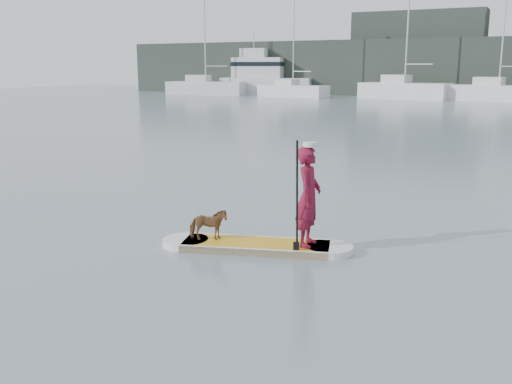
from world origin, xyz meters
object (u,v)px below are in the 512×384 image
at_px(paddleboard, 256,246).
at_px(sailboat_d, 497,91).
at_px(sailboat_a, 205,87).
at_px(motor_yacht_b, 263,77).
at_px(sailboat_b, 292,90).
at_px(dog, 208,225).
at_px(sailboat_c, 404,89).
at_px(paddler, 309,197).

bearing_deg(paddleboard, sailboat_d, 72.58).
distance_m(sailboat_a, motor_yacht_b, 6.84).
bearing_deg(motor_yacht_b, paddleboard, -76.20).
bearing_deg(sailboat_b, sailboat_d, 13.19).
xyz_separation_m(dog, sailboat_d, (1.61, 48.75, 0.53)).
xyz_separation_m(sailboat_a, motor_yacht_b, (5.13, 4.40, 1.04)).
relative_size(dog, sailboat_b, 0.06).
bearing_deg(sailboat_b, paddleboard, -57.77).
height_order(sailboat_a, sailboat_c, sailboat_a).
bearing_deg(dog, motor_yacht_b, -7.01).
relative_size(sailboat_d, motor_yacht_b, 1.19).
bearing_deg(paddleboard, sailboat_b, 95.26).
xyz_separation_m(paddleboard, sailboat_a, (-29.67, 47.77, 0.82)).
xyz_separation_m(paddler, sailboat_d, (-0.04, 48.26, -0.03)).
bearing_deg(sailboat_b, paddler, -56.79).
height_order(paddleboard, sailboat_c, sailboat_c).
relative_size(sailboat_b, sailboat_c, 0.90).
bearing_deg(dog, paddleboard, -104.91).
xyz_separation_m(paddleboard, sailboat_b, (-18.96, 47.58, 0.72)).
height_order(sailboat_a, motor_yacht_b, sailboat_a).
bearing_deg(sailboat_d, sailboat_a, -169.16).
bearing_deg(sailboat_c, motor_yacht_b, 179.64).
relative_size(paddler, sailboat_d, 0.13).
bearing_deg(sailboat_d, paddler, -80.51).
bearing_deg(sailboat_d, motor_yacht_b, -178.77).
distance_m(paddler, dog, 1.81).
distance_m(sailboat_b, sailboat_d, 19.79).
height_order(sailboat_a, sailboat_b, sailboat_a).
bearing_deg(sailboat_c, dog, -71.62).
bearing_deg(paddleboard, dog, 180.00).
xyz_separation_m(paddler, motor_yacht_b, (-25.39, 51.92, 0.97)).
xyz_separation_m(sailboat_b, motor_yacht_b, (-5.58, 4.59, 1.14)).
distance_m(paddleboard, sailboat_d, 48.52).
height_order(paddleboard, dog, dog).
height_order(dog, sailboat_b, sailboat_b).
bearing_deg(sailboat_c, sailboat_b, -162.47).
height_order(paddler, dog, paddler).
bearing_deg(sailboat_b, sailboat_a, -170.49).
bearing_deg(motor_yacht_b, sailboat_a, -150.73).
distance_m(paddler, motor_yacht_b, 57.80).
distance_m(paddler, sailboat_d, 48.26).
xyz_separation_m(dog, sailboat_a, (-28.87, 48.00, 0.49)).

